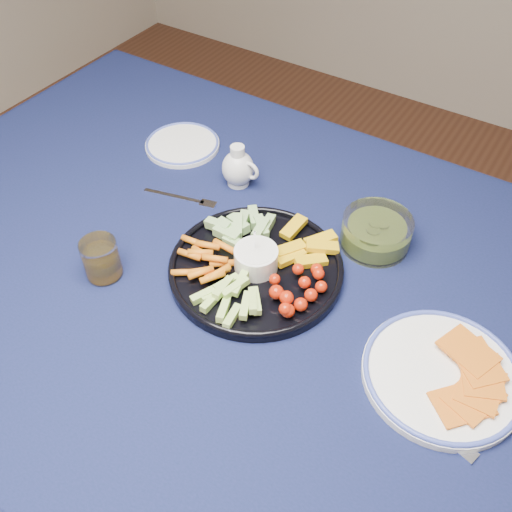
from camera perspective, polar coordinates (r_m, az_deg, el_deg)
The scene contains 9 objects.
dining_table at distance 1.11m, azimuth 0.18°, elevation -5.41°, with size 1.67×1.07×0.75m.
crudite_platter at distance 1.04m, azimuth -0.06°, elevation -0.86°, with size 0.32×0.32×0.10m.
creamer_pitcher at distance 1.22m, azimuth -1.77°, elevation 8.78°, with size 0.09×0.07×0.10m.
pickle_bowl at distance 1.11m, azimuth 11.90°, elevation 2.25°, with size 0.13×0.13×0.06m.
cheese_plate at distance 0.95m, azimuth 18.15°, elevation -11.09°, with size 0.25×0.25×0.03m.
juice_tumbler at distance 1.06m, azimuth -15.17°, elevation -0.47°, with size 0.07×0.07×0.08m.
fork_left at distance 1.21m, azimuth -7.02°, elevation 5.66°, with size 0.16×0.05×0.00m.
fork_right at distance 0.91m, azimuth 17.52°, elevation -15.96°, with size 0.16×0.06×0.00m.
side_plate_extra at distance 1.36m, azimuth -7.37°, elevation 11.03°, with size 0.17×0.17×0.01m.
Camera 1 is at (0.37, -0.58, 1.53)m, focal length 40.00 mm.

